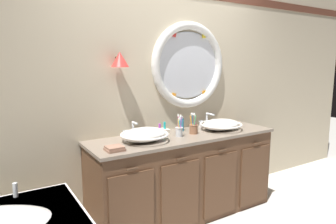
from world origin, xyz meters
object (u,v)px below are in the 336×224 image
at_px(folded_hand_towel, 115,148).
at_px(toiletry_basket, 162,131).
at_px(sink_basin_right, 221,124).
at_px(toothbrush_holder_right, 193,128).
at_px(sink_basin_left, 144,135).
at_px(soap_dispenser, 181,124).
at_px(toothbrush_holder_left, 179,131).

distance_m(folded_hand_towel, toiletry_basket, 0.74).
height_order(sink_basin_right, toiletry_basket, toiletry_basket).
xyz_separation_m(sink_basin_right, toothbrush_holder_right, (-0.37, 0.01, 0.00)).
bearing_deg(sink_basin_left, sink_basin_right, 0.00).
relative_size(sink_basin_right, soap_dispenser, 2.86).
height_order(soap_dispenser, folded_hand_towel, soap_dispenser).
bearing_deg(folded_hand_towel, sink_basin_right, 5.90).
bearing_deg(folded_hand_towel, toiletry_basket, 26.75).
bearing_deg(toothbrush_holder_right, sink_basin_left, -179.37).
height_order(sink_basin_right, toothbrush_holder_right, toothbrush_holder_right).
bearing_deg(folded_hand_towel, toothbrush_holder_right, 8.62).
xyz_separation_m(sink_basin_left, soap_dispenser, (0.53, 0.18, 0.00)).
relative_size(sink_basin_right, toothbrush_holder_right, 2.08).
xyz_separation_m(sink_basin_left, toothbrush_holder_right, (0.57, 0.01, -0.01)).
bearing_deg(toothbrush_holder_right, sink_basin_right, -0.97).
xyz_separation_m(toothbrush_holder_left, soap_dispenser, (0.16, 0.20, 0.01)).
relative_size(soap_dispenser, toiletry_basket, 1.20).
bearing_deg(toothbrush_holder_left, toothbrush_holder_right, 5.98).
bearing_deg(soap_dispenser, sink_basin_right, -24.71).
bearing_deg(sink_basin_right, folded_hand_towel, -174.10).
bearing_deg(sink_basin_right, toothbrush_holder_right, 179.03).
xyz_separation_m(toothbrush_holder_right, folded_hand_towel, (-0.92, -0.14, -0.04)).
height_order(sink_basin_left, folded_hand_towel, sink_basin_left).
relative_size(sink_basin_right, toothbrush_holder_left, 2.04).
height_order(sink_basin_left, toothbrush_holder_left, toothbrush_holder_left).
xyz_separation_m(soap_dispenser, toiletry_basket, (-0.22, 0.01, -0.04)).
height_order(folded_hand_towel, toiletry_basket, toiletry_basket).
distance_m(soap_dispenser, toiletry_basket, 0.23).
relative_size(sink_basin_left, soap_dispenser, 2.81).
height_order(toothbrush_holder_right, toiletry_basket, toothbrush_holder_right).
relative_size(sink_basin_left, toothbrush_holder_left, 1.99).
bearing_deg(toothbrush_holder_right, folded_hand_towel, -171.38).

